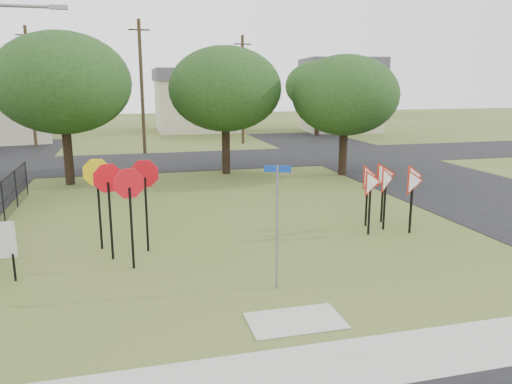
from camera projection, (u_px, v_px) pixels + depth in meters
ground at (265, 279)px, 12.76m from camera, size 140.00×140.00×0.00m
sidewalk at (329, 367)px, 8.79m from camera, size 30.00×1.60×0.02m
street_right at (440, 181)px, 25.17m from camera, size 8.00×50.00×0.02m
street_far at (180, 161)px, 31.64m from camera, size 60.00×8.00×0.02m
curb_pad at (295, 321)px, 10.49m from camera, size 2.00×1.20×0.02m
street_name_sign at (277, 219)px, 11.80m from camera, size 0.59×0.25×3.04m
stop_sign_cluster at (120, 188)px, 13.96m from camera, size 2.18×2.09×2.77m
yield_sign_cluster at (389, 181)px, 16.78m from camera, size 2.80×1.60×2.23m
far_pole_a at (142, 87)px, 33.93m from camera, size 1.40×0.24×9.00m
far_pole_b at (243, 89)px, 39.74m from camera, size 1.40×0.24×8.50m
far_pole_c at (30, 86)px, 37.62m from camera, size 1.40×0.24×9.00m
house_mid at (197, 99)px, 50.84m from camera, size 8.40×8.40×6.20m
house_right at (340, 95)px, 50.42m from camera, size 8.30×8.30×7.20m
tree_near_left at (62, 83)px, 23.45m from camera, size 6.40×6.40×7.27m
tree_near_mid at (225, 89)px, 26.44m from camera, size 6.00×6.00×6.80m
tree_near_right at (345, 95)px, 26.10m from camera, size 5.60×5.60×6.33m
tree_far_right at (318, 86)px, 45.46m from camera, size 6.00×6.00×6.80m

